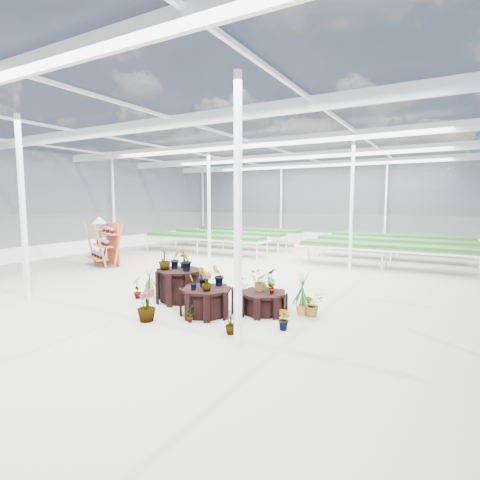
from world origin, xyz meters
The scene contains 10 objects.
ground_plane centered at (0.00, 0.00, 0.00)m, with size 24.00×24.00×0.00m, color gray.
greenhouse_shell centered at (0.00, 0.00, 2.25)m, with size 18.00×24.00×4.50m, color white, non-canonical shape.
steel_frame centered at (0.00, 0.00, 2.25)m, with size 18.00×24.00×4.50m, color silver, non-canonical shape.
nursery_benches centered at (0.00, 7.20, 0.42)m, with size 16.00×7.00×0.84m, color silver, non-canonical shape.
plinth_tall centered at (0.35, -2.22, 0.39)m, with size 1.15×1.15×0.78m, color black.
plinth_mid centered at (1.55, -2.82, 0.29)m, with size 1.11×1.11×0.58m, color black.
plinth_low centered at (2.55, -2.12, 0.23)m, with size 1.04×1.04×0.47m, color black.
shelf_rack centered at (-5.35, 0.37, 0.81)m, with size 1.54×0.81×1.63m, color #A84A20, non-canonical shape.
bird_table centered at (-5.93, 0.70, 0.92)m, with size 0.44×0.44×1.84m, color #A57C5C, non-canonical shape.
nursery_plants centered at (1.51, -2.13, 0.47)m, with size 4.78×3.02×1.31m.
Camera 1 is at (6.04, -9.31, 2.45)m, focal length 28.00 mm.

